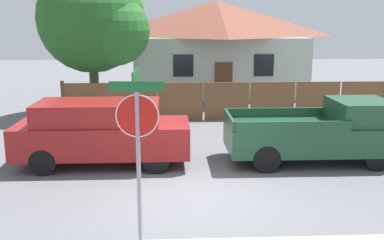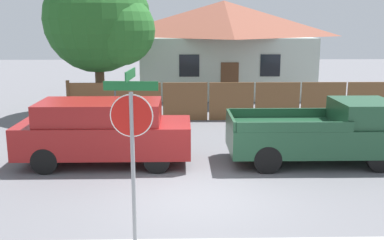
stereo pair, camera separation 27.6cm
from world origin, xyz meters
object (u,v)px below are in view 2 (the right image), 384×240
at_px(oak_tree, 102,22).
at_px(red_suv, 104,130).
at_px(stop_sign, 132,134).
at_px(orange_pickup, 323,133).
at_px(house, 223,45).

bearing_deg(oak_tree, red_suv, -80.74).
height_order(red_suv, stop_sign, stop_sign).
relative_size(orange_pickup, stop_sign, 1.54).
height_order(house, oak_tree, oak_tree).
distance_m(red_suv, stop_sign, 5.52).
bearing_deg(orange_pickup, oak_tree, 135.07).
bearing_deg(red_suv, orange_pickup, -0.22).
distance_m(house, oak_tree, 8.85).
bearing_deg(red_suv, oak_tree, 99.04).
relative_size(house, stop_sign, 3.04).
distance_m(house, stop_sign, 19.39).
height_order(oak_tree, red_suv, oak_tree).
bearing_deg(red_suv, stop_sign, -75.42).
height_order(house, orange_pickup, house).
height_order(house, stop_sign, house).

